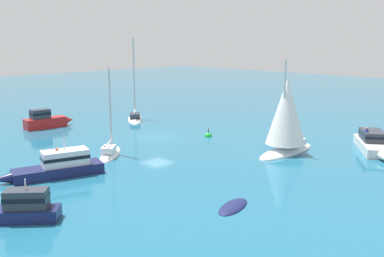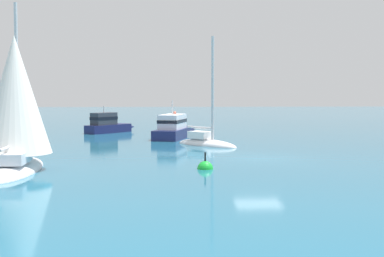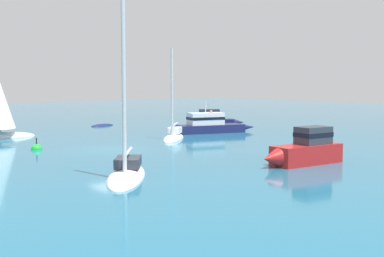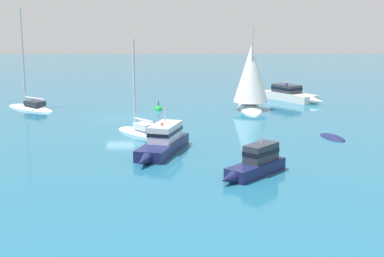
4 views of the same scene
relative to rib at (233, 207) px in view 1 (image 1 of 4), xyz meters
name	(u,v)px [view 1 (image 1 of 4)]	position (x,y,z in m)	size (l,w,h in m)	color
ground_plane	(157,138)	(-16.44, 8.39, 0.00)	(160.00, 160.00, 0.00)	#1E607F
rib	(233,207)	(0.00, 0.00, 0.00)	(1.93, 3.13, 0.45)	#191E4C
ketch	(287,120)	(-4.60, 12.29, 2.73)	(3.27, 7.20, 8.15)	white
sloop	(135,117)	(-25.50, 12.78, 0.24)	(6.04, 5.22, 9.74)	white
cabin_cruiser	(58,166)	(-12.15, -4.14, 0.73)	(3.37, 7.49, 2.85)	#191E4C
launch	(373,143)	(0.25, 18.17, 0.65)	(5.48, 6.99, 2.28)	silver
launch_1	(18,208)	(-6.73, -9.31, 0.69)	(4.18, 4.55, 2.27)	#191E4C
motor_cruiser	(47,120)	(-28.36, 3.24, 0.80)	(1.82, 5.34, 2.03)	#B21E1E
ketch_1	(110,153)	(-14.15, 1.50, 0.21)	(4.36, 4.59, 7.49)	white
channel_buoy	(208,136)	(-13.29, 12.25, 0.00)	(0.75, 0.75, 1.16)	green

